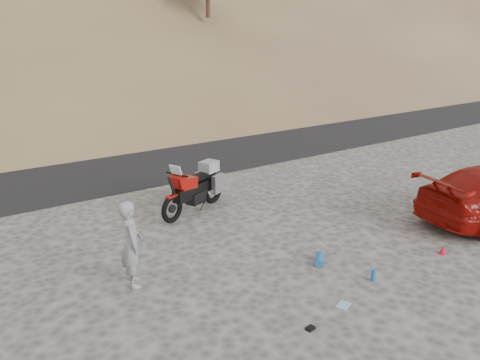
% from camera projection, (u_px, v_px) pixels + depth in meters
% --- Properties ---
extents(ground, '(140.00, 140.00, 0.00)m').
position_uv_depth(ground, '(250.00, 265.00, 9.34)').
color(ground, '#474542').
rests_on(ground, ground).
extents(road, '(120.00, 7.00, 0.05)m').
position_uv_depth(road, '(102.00, 163.00, 16.42)').
color(road, black).
rests_on(road, ground).
extents(motorcycle, '(2.27, 1.21, 1.43)m').
position_uv_depth(motorcycle, '(196.00, 188.00, 11.95)').
color(motorcycle, black).
rests_on(motorcycle, ground).
extents(man, '(0.52, 0.67, 1.64)m').
position_uv_depth(man, '(134.00, 284.00, 8.64)').
color(man, gray).
rests_on(man, ground).
extents(gear_blue_mat, '(0.41, 0.40, 0.16)m').
position_uv_depth(gear_blue_mat, '(320.00, 259.00, 9.39)').
color(gear_blue_mat, '#1C5CA8').
rests_on(gear_blue_mat, ground).
extents(gear_bottle, '(0.10, 0.10, 0.23)m').
position_uv_depth(gear_bottle, '(373.00, 275.00, 8.71)').
color(gear_bottle, '#1C5CA8').
rests_on(gear_bottle, ground).
extents(gear_funnel, '(0.15, 0.15, 0.19)m').
position_uv_depth(gear_funnel, '(443.00, 250.00, 9.75)').
color(gear_funnel, red).
rests_on(gear_funnel, ground).
extents(gear_glove_a, '(0.16, 0.13, 0.04)m').
position_uv_depth(gear_glove_a, '(310.00, 328.00, 7.32)').
color(gear_glove_a, black).
rests_on(gear_glove_a, ground).
extents(gear_blue_cloth, '(0.32, 0.28, 0.01)m').
position_uv_depth(gear_blue_cloth, '(344.00, 305.00, 7.96)').
color(gear_blue_cloth, '#80ADC7').
rests_on(gear_blue_cloth, ground).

